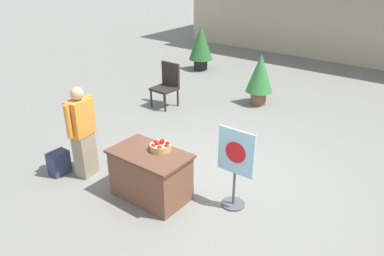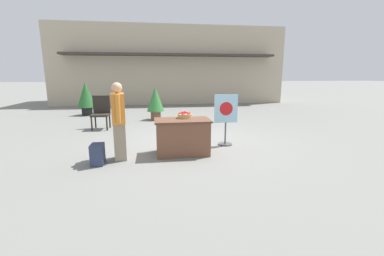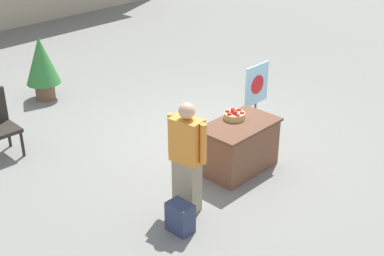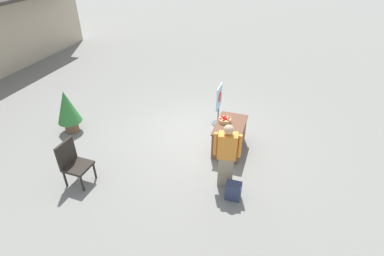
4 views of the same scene
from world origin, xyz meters
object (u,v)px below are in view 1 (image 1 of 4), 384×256
apple_basket (161,146)px  potted_plant_near_left (260,76)px  display_table (151,175)px  patio_chair (167,83)px  potted_plant_near_right (201,45)px  poster_board (235,166)px  person_visitor (82,132)px  backpack (59,163)px

apple_basket → potted_plant_near_left: (-0.63, 4.46, -0.10)m
display_table → patio_chair: (-2.35, 3.17, 0.20)m
apple_basket → patio_chair: 3.86m
potted_plant_near_left → potted_plant_near_right: potted_plant_near_right is taller
poster_board → patio_chair: size_ratio=1.18×
person_visitor → potted_plant_near_right: bearing=100.7°
person_visitor → potted_plant_near_left: size_ratio=1.24×
apple_basket → poster_board: size_ratio=0.25×
apple_basket → person_visitor: bearing=-165.6°
person_visitor → backpack: person_visitor is taller
patio_chair → potted_plant_near_right: bearing=-156.7°
patio_chair → person_visitor: bearing=18.7°
backpack → apple_basket: bearing=19.2°
display_table → backpack: bearing=-165.1°
poster_board → potted_plant_near_left: size_ratio=0.99×
poster_board → apple_basket: bearing=-69.2°
display_table → backpack: 1.83m
display_table → patio_chair: size_ratio=1.14×
person_visitor → patio_chair: person_visitor is taller
poster_board → potted_plant_near_left: potted_plant_near_left is taller
backpack → potted_plant_near_right: potted_plant_near_right is taller
person_visitor → backpack: 0.79m
apple_basket → poster_board: poster_board is taller
poster_board → patio_chair: 4.36m
person_visitor → apple_basket: bearing=6.2°
apple_basket → poster_board: (1.09, 0.41, -0.15)m
person_visitor → potted_plant_near_left: bearing=72.5°
patio_chair → display_table: bearing=38.7°
display_table → potted_plant_near_left: potted_plant_near_left is taller
person_visitor → poster_board: 2.64m
display_table → potted_plant_near_right: bearing=119.6°
apple_basket → potted_plant_near_right: 7.10m
person_visitor → potted_plant_near_right: (-2.21, 6.46, 0.01)m
potted_plant_near_left → potted_plant_near_right: size_ratio=0.90×
person_visitor → patio_chair: size_ratio=1.49×
backpack → potted_plant_near_left: 5.27m
display_table → apple_basket: apple_basket is taller
backpack → person_visitor: bearing=33.7°
apple_basket → patio_chair: (-2.43, 2.99, -0.26)m
display_table → poster_board: poster_board is taller
potted_plant_near_left → apple_basket: bearing=-82.0°
display_table → poster_board: bearing=26.7°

